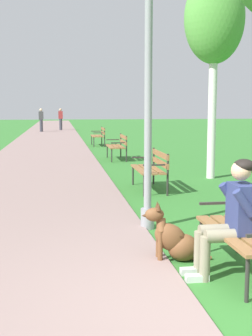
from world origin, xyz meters
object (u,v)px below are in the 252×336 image
(park_bench_mid, at_px, (152,166))
(birch_tree_third, at_px, (214,21))
(lamp_post_near, at_px, (148,67))
(park_bench_near, at_px, (248,227))
(pedestrian_distant, at_px, (41,120))
(person_seated_on_near_bench, at_px, (232,213))
(pedestrian_further_distant, at_px, (61,119))
(park_bench_far, at_px, (118,145))
(dog_brown, at_px, (174,239))
(park_bench_furthest, at_px, (99,135))

(park_bench_mid, distance_m, birch_tree_third, 3.99)
(lamp_post_near, height_order, birch_tree_third, birch_tree_third)
(park_bench_near, relative_size, birch_tree_third, 0.30)
(pedestrian_distant, bearing_deg, person_seated_on_near_bench, -83.87)
(pedestrian_further_distant, bearing_deg, birch_tree_third, -81.27)
(park_bench_far, xyz_separation_m, birch_tree_third, (1.78, -4.28, 3.30))
(park_bench_near, distance_m, lamp_post_near, 2.77)
(birch_tree_third, distance_m, pedestrian_further_distant, 24.00)
(park_bench_far, distance_m, pedestrian_further_distant, 19.35)
(dog_brown, xyz_separation_m, pedestrian_distant, (-2.52, 27.36, 0.58))
(park_bench_far, xyz_separation_m, pedestrian_distant, (-3.18, 17.20, 0.33))
(park_bench_mid, distance_m, pedestrian_distant, 23.07)
(birch_tree_third, bearing_deg, park_bench_mid, -142.63)
(park_bench_mid, relative_size, dog_brown, 1.80)
(birch_tree_third, distance_m, pedestrian_distant, 22.25)
(pedestrian_distant, bearing_deg, birch_tree_third, -76.98)
(person_seated_on_near_bench, xyz_separation_m, lamp_post_near, (-0.50, 1.99, 1.66))
(birch_tree_third, height_order, pedestrian_distant, birch_tree_third)
(park_bench_mid, bearing_deg, park_bench_near, -89.80)
(park_bench_mid, distance_m, person_seated_on_near_bench, 5.05)
(pedestrian_further_distant, bearing_deg, park_bench_far, -84.57)
(park_bench_furthest, bearing_deg, pedestrian_further_distant, 97.01)
(park_bench_far, relative_size, park_bench_furthest, 1.00)
(park_bench_furthest, height_order, person_seated_on_near_bench, person_seated_on_near_bench)
(park_bench_near, xyz_separation_m, person_seated_on_near_bench, (-0.21, -0.04, 0.17))
(birch_tree_third, relative_size, pedestrian_distant, 3.01)
(lamp_post_near, relative_size, pedestrian_distant, 2.75)
(dog_brown, bearing_deg, park_bench_far, 86.28)
(park_bench_near, bearing_deg, park_bench_furthest, 90.59)
(park_bench_near, distance_m, birch_tree_third, 7.39)
(park_bench_mid, height_order, park_bench_furthest, same)
(pedestrian_distant, bearing_deg, park_bench_mid, -82.06)
(dog_brown, height_order, pedestrian_further_distant, pedestrian_further_distant)
(park_bench_near, xyz_separation_m, pedestrian_further_distant, (-1.85, 29.92, 0.33))
(lamp_post_near, distance_m, pedestrian_distant, 26.07)
(park_bench_furthest, bearing_deg, birch_tree_third, -78.93)
(person_seated_on_near_bench, distance_m, pedestrian_further_distant, 30.00)
(park_bench_near, relative_size, pedestrian_further_distant, 0.91)
(dog_brown, bearing_deg, park_bench_furthest, 88.15)
(lamp_post_near, height_order, pedestrian_distant, lamp_post_near)
(park_bench_mid, bearing_deg, lamp_post_near, -102.76)
(pedestrian_distant, distance_m, pedestrian_further_distant, 2.46)
(park_bench_near, distance_m, pedestrian_further_distant, 29.98)
(park_bench_mid, height_order, birch_tree_third, birch_tree_third)
(park_bench_furthest, xyz_separation_m, person_seated_on_near_bench, (-0.04, -16.29, 0.17))
(park_bench_near, height_order, pedestrian_distant, pedestrian_distant)
(pedestrian_distant, bearing_deg, lamp_post_near, -84.51)
(lamp_post_near, bearing_deg, park_bench_furthest, 87.82)
(park_bench_near, xyz_separation_m, dog_brown, (-0.68, 0.50, -0.25))
(lamp_post_near, relative_size, pedestrian_further_distant, 2.75)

